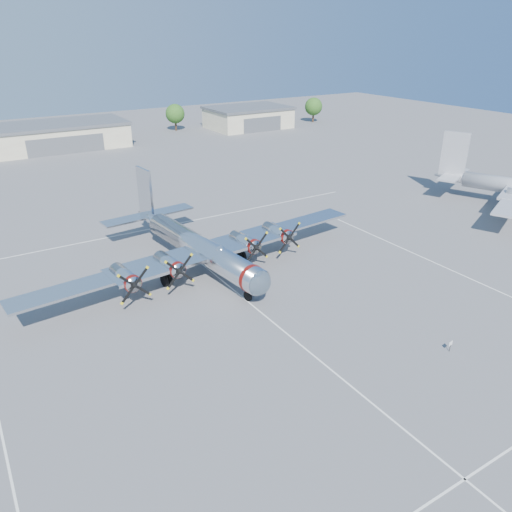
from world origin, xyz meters
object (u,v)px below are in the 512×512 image
info_placard (451,345)px  twin_engine_east (509,205)px  main_bomber_b29 (197,268)px  hangar_east (248,117)px  tree_far_east (314,107)px  hangar_center (58,136)px  tree_east (175,114)px

info_placard → twin_engine_east: bearing=17.2°
main_bomber_b29 → hangar_east: bearing=49.4°
tree_far_east → info_placard: size_ratio=7.37×
hangar_center → tree_far_east: bearing=-1.7°
hangar_east → info_placard: (-38.42, -95.22, -2.08)m
hangar_east → twin_engine_east: size_ratio=0.67×
hangar_center → hangar_east: (48.00, 0.00, 0.00)m
tree_east → main_bomber_b29: (-30.82, -76.62, -4.22)m
tree_east → twin_engine_east: bearing=-78.0°
hangar_center → main_bomber_b29: 70.64m
hangar_center → hangar_east: 48.00m
hangar_center → tree_far_east: size_ratio=4.31×
hangar_center → tree_east: size_ratio=4.31×
hangar_east → main_bomber_b29: bearing=-124.7°
tree_east → twin_engine_east: 83.45m
hangar_center → hangar_east: size_ratio=1.39×
hangar_east → tree_east: 19.04m
hangar_center → info_placard: 95.72m
tree_east → main_bomber_b29: tree_east is taller
hangar_center → main_bomber_b29: (-0.82, -70.59, -2.71)m
main_bomber_b29 → tree_far_east: bearing=39.0°
hangar_center → tree_east: (30.00, 6.04, 1.51)m
twin_engine_east → hangar_center: bearing=98.5°
main_bomber_b29 → hangar_center: bearing=83.4°
hangar_center → twin_engine_east: 89.16m
tree_far_east → main_bomber_b29: size_ratio=0.17×
hangar_east → twin_engine_east: hangar_east is taller
tree_east → info_placard: (-20.42, -101.25, -3.59)m
tree_east → info_placard: 103.35m
tree_east → hangar_center: bearing=-168.6°
hangar_center → tree_east: bearing=11.4°
tree_east → hangar_east: bearing=-18.5°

